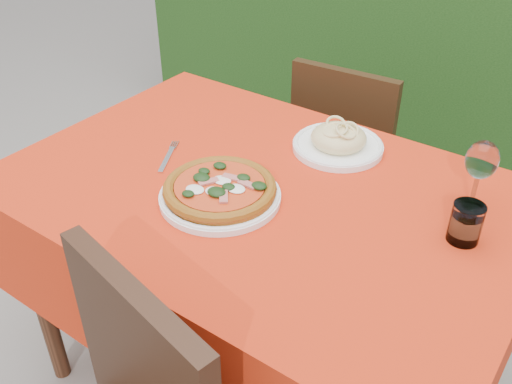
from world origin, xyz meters
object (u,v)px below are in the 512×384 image
Objects in this scene: chair_far at (348,153)px; wine_glass at (481,163)px; fork at (167,159)px; water_glass at (465,225)px; pasta_plate at (338,141)px; pizza_plate at (220,191)px.

chair_far is 0.84m from wine_glass.
fork is at bearing 73.84° from chair_far.
water_glass is 0.50× the size of wine_glass.
pasta_plate is at bearing 14.69° from fork.
pasta_plate is 1.40× the size of fork.
water_glass reaches higher than pizza_plate.
wine_glass is at bearing -9.35° from pasta_plate.
pizza_plate is 3.46× the size of water_glass.
pasta_plate is (0.11, 0.37, 0.00)m from pizza_plate.
water_glass is (0.40, -0.18, 0.02)m from pasta_plate.
wine_glass is (0.49, 0.31, 0.10)m from pizza_plate.
wine_glass reaches higher than pasta_plate.
wine_glass is at bearing 100.91° from water_glass.
chair_far is at bearing 94.22° from pizza_plate.
chair_far is at bearing 137.92° from wine_glass.
wine_glass is (-0.02, 0.12, 0.08)m from water_glass.
chair_far is at bearing 111.41° from pasta_plate.
pasta_plate is at bearing 170.65° from wine_glass.
pasta_plate reaches higher than pizza_plate.
wine_glass is at bearing 31.93° from pizza_plate.
chair_far is at bearing 132.85° from water_glass.
pizza_plate is at bearing -106.77° from pasta_plate.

